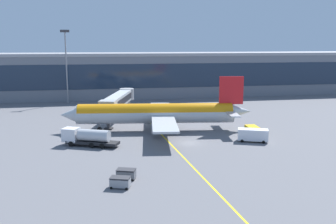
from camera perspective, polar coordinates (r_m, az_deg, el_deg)
The scene contains 11 objects.
ground_plane at distance 72.72m, azimuth 3.19°, elevation -4.73°, with size 700.00×700.00×0.00m, color slate.
apron_lead_in_line at distance 73.85m, azimuth -0.02°, elevation -4.47°, with size 0.30×80.00×0.01m, color yellow.
terminal_building at distance 136.41m, azimuth -4.01°, elevation 5.73°, with size 182.48×18.92×15.65m.
main_airliner at distance 81.73m, azimuth -1.71°, elevation -0.20°, with size 41.94×33.20×11.95m.
jet_bridge at distance 95.02m, azimuth -7.48°, elevation 1.84°, with size 9.81×24.68×6.61m.
fuel_tanker at distance 71.81m, azimuth -12.30°, elevation -3.72°, with size 10.89×6.64×3.25m.
pushback_tug at distance 82.65m, azimuth 12.76°, elevation -2.52°, with size 2.54×3.94×1.40m.
lavatory_truck at distance 75.11m, azimuth 12.74°, elevation -3.37°, with size 6.24×4.30×2.50m.
baggage_cart_0 at distance 51.10m, azimuth -7.30°, elevation -10.56°, with size 3.00×2.31×1.48m.
baggage_cart_1 at distance 54.00m, azimuth -6.40°, elevation -9.37°, with size 3.00×2.31×1.48m.
apron_light_mast_0 at distance 123.67m, azimuth -15.29°, elevation 7.57°, with size 2.80×0.50×23.19m.
Camera 1 is at (-16.67, -68.18, 19.04)m, focal length 39.92 mm.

